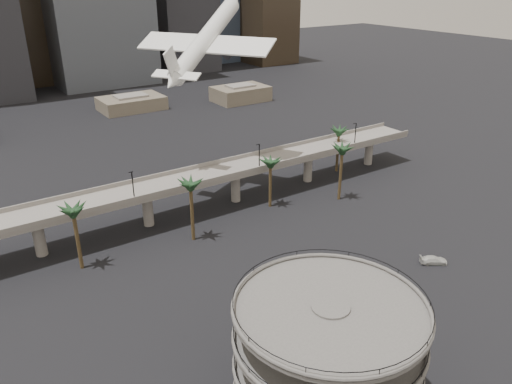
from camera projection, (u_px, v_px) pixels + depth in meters
ground at (373, 353)px, 71.46m from camera, size 700.00×700.00×0.00m
parking_ramp at (327, 351)px, 57.79m from camera, size 22.20×22.20×17.35m
overpass at (193, 182)px, 110.11m from camera, size 130.00×9.30×14.70m
palm_trees at (256, 166)px, 108.49m from camera, size 76.40×18.40×14.00m
low_buildings at (100, 112)px, 181.55m from camera, size 135.00×27.50×6.80m
airborne_jet at (206, 40)px, 114.45m from camera, size 32.27×31.34×19.44m
car_a at (271, 297)px, 82.43m from camera, size 4.46×1.93×1.50m
car_b at (344, 260)px, 92.94m from camera, size 4.64×2.41×1.46m
car_c at (434, 260)px, 93.06m from camera, size 5.33×4.47×1.46m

